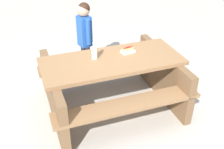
# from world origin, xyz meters

# --- Properties ---
(ground_plane) EXTENTS (30.00, 30.00, 0.00)m
(ground_plane) POSITION_xyz_m (0.00, 0.00, 0.00)
(ground_plane) COLOR #B7B2A8
(ground_plane) RESTS_ON ground
(picnic_table) EXTENTS (1.82, 1.42, 0.75)m
(picnic_table) POSITION_xyz_m (0.00, 0.00, 0.44)
(picnic_table) COLOR olive
(picnic_table) RESTS_ON ground
(soda_bottle) EXTENTS (0.08, 0.08, 0.22)m
(soda_bottle) POSITION_xyz_m (-0.20, 0.10, 0.85)
(soda_bottle) COLOR silver
(soda_bottle) RESTS_ON picnic_table
(hotdog_tray) EXTENTS (0.20, 0.14, 0.08)m
(hotdog_tray) POSITION_xyz_m (0.27, 0.12, 0.78)
(hotdog_tray) COLOR white
(hotdog_tray) RESTS_ON picnic_table
(child_in_coat) EXTENTS (0.22, 0.30, 1.23)m
(child_in_coat) POSITION_xyz_m (-0.12, 0.93, 0.79)
(child_in_coat) COLOR #262633
(child_in_coat) RESTS_ON ground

